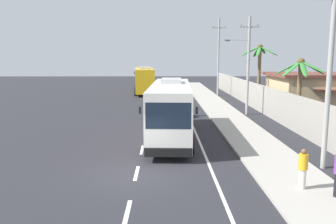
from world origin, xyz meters
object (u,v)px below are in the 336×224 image
at_px(pedestrian_midwalk, 303,168).
at_px(utility_pole_nearest, 330,63).
at_px(coach_bus_foreground, 171,108).
at_px(utility_pole_mid, 247,63).
at_px(palm_nearest, 259,64).
at_px(coach_bus_far_lane, 144,79).
at_px(motorcycle_beside_bus, 189,109).
at_px(utility_pole_far, 218,56).
at_px(palm_second, 300,78).

relative_size(pedestrian_midwalk, utility_pole_nearest, 0.17).
distance_m(coach_bus_foreground, utility_pole_mid, 11.92).
height_order(pedestrian_midwalk, palm_nearest, palm_nearest).
distance_m(coach_bus_foreground, coach_bus_far_lane, 28.57).
distance_m(coach_bus_foreground, pedestrian_midwalk, 10.72).
height_order(coach_bus_foreground, coach_bus_far_lane, coach_bus_far_lane).
height_order(motorcycle_beside_bus, utility_pole_nearest, utility_pole_nearest).
relative_size(pedestrian_midwalk, utility_pole_far, 0.16).
distance_m(utility_pole_mid, utility_pole_far, 15.68).
bearing_deg(utility_pole_nearest, coach_bus_foreground, 137.77).
xyz_separation_m(coach_bus_foreground, utility_pole_mid, (7.09, 9.18, 2.73)).
height_order(coach_bus_foreground, palm_nearest, palm_nearest).
height_order(coach_bus_far_lane, motorcycle_beside_bus, coach_bus_far_lane).
height_order(utility_pole_mid, utility_pole_far, utility_pole_far).
bearing_deg(coach_bus_far_lane, palm_nearest, -51.01).
height_order(coach_bus_far_lane, pedestrian_midwalk, coach_bus_far_lane).
xyz_separation_m(coach_bus_foreground, motorcycle_beside_bus, (1.77, 8.03, -1.31)).
bearing_deg(utility_pole_mid, utility_pole_far, 90.80).
height_order(coach_bus_far_lane, utility_pole_nearest, utility_pole_nearest).
bearing_deg(pedestrian_midwalk, motorcycle_beside_bus, -74.13).
relative_size(coach_bus_foreground, pedestrian_midwalk, 7.24).
relative_size(coach_bus_foreground, utility_pole_far, 1.13).
relative_size(coach_bus_foreground, palm_second, 2.25).
bearing_deg(palm_second, utility_pole_far, 96.29).
distance_m(pedestrian_midwalk, utility_pole_far, 34.62).
bearing_deg(coach_bus_far_lane, palm_second, -63.87).
bearing_deg(pedestrian_midwalk, utility_pole_nearest, -120.98).
bearing_deg(utility_pole_nearest, palm_second, 76.42).
xyz_separation_m(coach_bus_far_lane, palm_nearest, (12.52, -15.46, 2.56)).
bearing_deg(pedestrian_midwalk, coach_bus_foreground, -56.72).
distance_m(coach_bus_far_lane, pedestrian_midwalk, 38.74).
distance_m(coach_bus_far_lane, palm_second, 28.84).
height_order(motorcycle_beside_bus, palm_second, palm_second).
bearing_deg(utility_pole_far, palm_nearest, -79.08).
xyz_separation_m(pedestrian_midwalk, palm_nearest, (4.20, 22.35, 3.59)).
relative_size(utility_pole_nearest, utility_pole_far, 0.93).
bearing_deg(palm_nearest, utility_pole_nearest, -95.95).
xyz_separation_m(coach_bus_foreground, pedestrian_midwalk, (4.97, -9.44, -0.99)).
bearing_deg(utility_pole_far, pedestrian_midwalk, -93.17).
bearing_deg(utility_pole_far, coach_bus_far_lane, 160.93).
relative_size(pedestrian_midwalk, utility_pole_mid, 0.18).
xyz_separation_m(utility_pole_far, palm_nearest, (2.30, -11.93, -0.78)).
xyz_separation_m(pedestrian_midwalk, palm_second, (4.36, 11.98, 2.79)).
distance_m(utility_pole_mid, palm_nearest, 4.28).
bearing_deg(utility_pole_mid, palm_second, -71.35).
bearing_deg(pedestrian_midwalk, palm_second, -104.51).
height_order(utility_pole_nearest, utility_pole_far, utility_pole_far).
xyz_separation_m(motorcycle_beside_bus, utility_pole_nearest, (5.38, -14.53, 4.32)).
bearing_deg(utility_pole_far, palm_second, -83.71).
height_order(utility_pole_mid, palm_second, utility_pole_mid).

